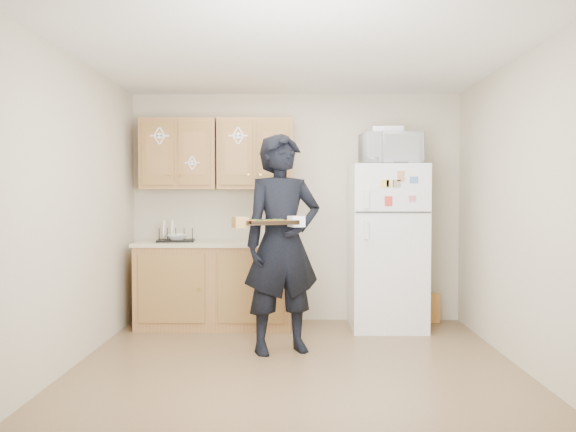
{
  "coord_description": "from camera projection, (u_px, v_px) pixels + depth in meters",
  "views": [
    {
      "loc": [
        -0.01,
        -4.41,
        1.37
      ],
      "look_at": [
        -0.07,
        0.45,
        1.2
      ],
      "focal_mm": 35.0,
      "sensor_mm": 36.0,
      "label": 1
    }
  ],
  "objects": [
    {
      "name": "pizza_front_left",
      "position": [
        260.0,
        222.0,
        4.54
      ],
      "size": [
        0.14,
        0.14,
        0.02
      ],
      "primitive_type": "cylinder",
      "color": "orange",
      "rests_on": "baking_tray"
    },
    {
      "name": "baking_tray",
      "position": [
        269.0,
        223.0,
        4.64
      ],
      "size": [
        0.51,
        0.45,
        0.04
      ],
      "primitive_type": "cube",
      "rotation": [
        0.0,
        0.0,
        0.37
      ],
      "color": "black",
      "rests_on": "person"
    },
    {
      "name": "pizza_front_right",
      "position": [
        283.0,
        221.0,
        4.61
      ],
      "size": [
        0.14,
        0.14,
        0.02
      ],
      "primitive_type": "cylinder",
      "color": "orange",
      "rests_on": "baking_tray"
    },
    {
      "name": "wall_left",
      "position": [
        69.0,
        212.0,
        4.43
      ],
      "size": [
        0.04,
        3.6,
        2.5
      ],
      "primitive_type": "cube",
      "color": "beige",
      "rests_on": "floor"
    },
    {
      "name": "wall_front",
      "position": [
        297.0,
        223.0,
        2.61
      ],
      "size": [
        3.6,
        0.04,
        2.5
      ],
      "primitive_type": "cube",
      "color": "beige",
      "rests_on": "floor"
    },
    {
      "name": "countertop",
      "position": [
        215.0,
        243.0,
        5.91
      ],
      "size": [
        1.64,
        0.64,
        0.04
      ],
      "primitive_type": "cube",
      "color": "beige",
      "rests_on": "base_cabinet"
    },
    {
      "name": "pizza_center",
      "position": [
        269.0,
        221.0,
        4.64
      ],
      "size": [
        0.14,
        0.14,
        0.02
      ],
      "primitive_type": "cylinder",
      "color": "orange",
      "rests_on": "baking_tray"
    },
    {
      "name": "upper_cab_left",
      "position": [
        180.0,
        154.0,
        6.02
      ],
      "size": [
        0.8,
        0.33,
        0.75
      ],
      "primitive_type": "cube",
      "color": "brown",
      "rests_on": "wall_back"
    },
    {
      "name": "wall_back",
      "position": [
        296.0,
        208.0,
        6.21
      ],
      "size": [
        3.6,
        0.04,
        2.5
      ],
      "primitive_type": "cube",
      "color": "beige",
      "rests_on": "floor"
    },
    {
      "name": "refrigerator",
      "position": [
        387.0,
        247.0,
        5.84
      ],
      "size": [
        0.75,
        0.7,
        1.7
      ],
      "primitive_type": "cube",
      "color": "white",
      "rests_on": "floor"
    },
    {
      "name": "bowl",
      "position": [
        177.0,
        237.0,
        5.89
      ],
      "size": [
        0.31,
        0.31,
        0.06
      ],
      "primitive_type": "imported",
      "rotation": [
        0.0,
        0.0,
        0.32
      ],
      "color": "white",
      "rests_on": "dish_rack"
    },
    {
      "name": "dish_rack",
      "position": [
        176.0,
        234.0,
        5.89
      ],
      "size": [
        0.41,
        0.33,
        0.15
      ],
      "primitive_type": "cube",
      "rotation": [
        0.0,
        0.0,
        0.12
      ],
      "color": "black",
      "rests_on": "countertop"
    },
    {
      "name": "base_cabinet",
      "position": [
        216.0,
        286.0,
        5.93
      ],
      "size": [
        1.6,
        0.6,
        0.86
      ],
      "primitive_type": "cube",
      "color": "brown",
      "rests_on": "floor"
    },
    {
      "name": "person",
      "position": [
        282.0,
        243.0,
        4.93
      ],
      "size": [
        0.82,
        0.68,
        1.92
      ],
      "primitive_type": "imported",
      "rotation": [
        0.0,
        0.0,
        0.37
      ],
      "color": "black",
      "rests_on": "floor"
    },
    {
      "name": "floor",
      "position": [
        296.0,
        369.0,
        4.45
      ],
      "size": [
        3.6,
        3.6,
        0.0
      ],
      "primitive_type": "plane",
      "color": "brown",
      "rests_on": "ground"
    },
    {
      "name": "cereal_box",
      "position": [
        430.0,
        308.0,
        6.1
      ],
      "size": [
        0.2,
        0.07,
        0.32
      ],
      "primitive_type": "cube",
      "color": "#E1AB4F",
      "rests_on": "floor"
    },
    {
      "name": "soap_bottle",
      "position": [
        267.0,
        233.0,
        5.77
      ],
      "size": [
        0.09,
        0.09,
        0.19
      ],
      "primitive_type": "imported",
      "rotation": [
        0.0,
        0.0,
        -0.04
      ],
      "color": "white",
      "rests_on": "countertop"
    },
    {
      "name": "microwave",
      "position": [
        390.0,
        149.0,
        5.76
      ],
      "size": [
        0.63,
        0.47,
        0.32
      ],
      "primitive_type": "imported",
      "rotation": [
        0.0,
        0.0,
        0.14
      ],
      "color": "white",
      "rests_on": "refrigerator"
    },
    {
      "name": "ceiling",
      "position": [
        296.0,
        52.0,
        4.37
      ],
      "size": [
        3.6,
        3.6,
        0.0
      ],
      "primitive_type": "plane",
      "color": "white",
      "rests_on": "wall_back"
    },
    {
      "name": "foil_pan",
      "position": [
        388.0,
        130.0,
        5.78
      ],
      "size": [
        0.33,
        0.25,
        0.07
      ],
      "primitive_type": "cube",
      "rotation": [
        0.0,
        0.0,
        -0.11
      ],
      "color": "silver",
      "rests_on": "microwave"
    },
    {
      "name": "upper_cab_right",
      "position": [
        256.0,
        154.0,
        6.01
      ],
      "size": [
        0.8,
        0.33,
        0.75
      ],
      "primitive_type": "cube",
      "color": "brown",
      "rests_on": "wall_back"
    },
    {
      "name": "pizza_back_right",
      "position": [
        277.0,
        221.0,
        4.74
      ],
      "size": [
        0.14,
        0.14,
        0.02
      ],
      "primitive_type": "cylinder",
      "color": "orange",
      "rests_on": "baking_tray"
    },
    {
      "name": "wall_right",
      "position": [
        526.0,
        212.0,
        4.39
      ],
      "size": [
        0.04,
        3.6,
        2.5
      ],
      "primitive_type": "cube",
      "color": "beige",
      "rests_on": "floor"
    },
    {
      "name": "pizza_back_left",
      "position": [
        255.0,
        221.0,
        4.67
      ],
      "size": [
        0.14,
        0.14,
        0.02
      ],
      "primitive_type": "cylinder",
      "color": "orange",
      "rests_on": "baking_tray"
    }
  ]
}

